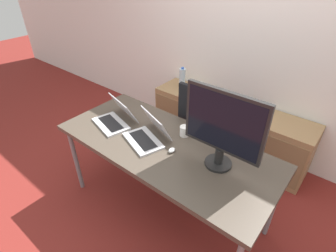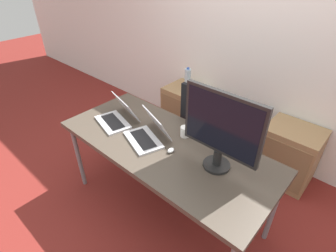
{
  "view_description": "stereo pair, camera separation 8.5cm",
  "coord_description": "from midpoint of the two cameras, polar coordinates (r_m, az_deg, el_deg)",
  "views": [
    {
      "loc": [
        1.05,
        -1.26,
        2.04
      ],
      "look_at": [
        0.0,
        0.04,
        0.91
      ],
      "focal_mm": 28.0,
      "sensor_mm": 36.0,
      "label": 1
    },
    {
      "loc": [
        1.11,
        -1.2,
        2.04
      ],
      "look_at": [
        0.0,
        0.04,
        0.91
      ],
      "focal_mm": 28.0,
      "sensor_mm": 36.0,
      "label": 2
    }
  ],
  "objects": [
    {
      "name": "laptop_right",
      "position": [
        2.36,
        -12.45,
        1.64
      ],
      "size": [
        0.39,
        0.39,
        0.21
      ],
      "color": "silver",
      "rests_on": "desk"
    },
    {
      "name": "office_chair",
      "position": [
        2.7,
        7.55,
        -3.58
      ],
      "size": [
        0.56,
        0.56,
        1.08
      ],
      "color": "#232326",
      "rests_on": "ground_plane"
    },
    {
      "name": "laptop_left",
      "position": [
        2.11,
        -5.62,
        -1.89
      ],
      "size": [
        0.4,
        0.41,
        0.21
      ],
      "color": "silver",
      "rests_on": "desk"
    },
    {
      "name": "desk",
      "position": [
        2.11,
        -1.83,
        -4.98
      ],
      "size": [
        1.8,
        0.79,
        0.76
      ],
      "color": "#473D33",
      "rests_on": "ground_plane"
    },
    {
      "name": "ground_plane",
      "position": [
        2.61,
        -1.54,
        -17.29
      ],
      "size": [
        14.0,
        14.0,
        0.0
      ],
      "primitive_type": "plane",
      "color": "maroon"
    },
    {
      "name": "coffee_cup_white",
      "position": [
        2.14,
        2.49,
        -1.12
      ],
      "size": [
        0.08,
        0.08,
        0.09
      ],
      "color": "white",
      "rests_on": "desk"
    },
    {
      "name": "wall_back",
      "position": [
        2.93,
        16.82,
        17.98
      ],
      "size": [
        10.0,
        0.05,
        2.6
      ],
      "color": "white",
      "rests_on": "ground_plane"
    },
    {
      "name": "water_bottle",
      "position": [
        3.22,
        2.35,
        10.26
      ],
      "size": [
        0.08,
        0.08,
        0.27
      ],
      "color": "silver",
      "rests_on": "cabinet_left"
    },
    {
      "name": "cabinet_right",
      "position": [
        2.96,
        23.24,
        -4.98
      ],
      "size": [
        0.52,
        0.43,
        0.62
      ],
      "color": "#99754C",
      "rests_on": "ground_plane"
    },
    {
      "name": "monitor",
      "position": [
        1.73,
        10.51,
        -0.39
      ],
      "size": [
        0.56,
        0.19,
        0.58
      ],
      "color": "black",
      "rests_on": "desk"
    },
    {
      "name": "cabinet_left",
      "position": [
        3.42,
        2.16,
        3.52
      ],
      "size": [
        0.52,
        0.43,
        0.62
      ],
      "color": "#99754C",
      "rests_on": "ground_plane"
    },
    {
      "name": "mouse",
      "position": [
        1.99,
        -0.4,
        -5.31
      ],
      "size": [
        0.04,
        0.06,
        0.03
      ],
      "color": "silver",
      "rests_on": "desk"
    }
  ]
}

